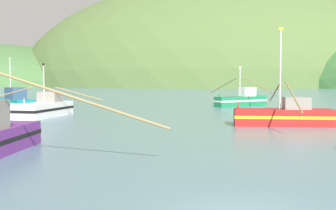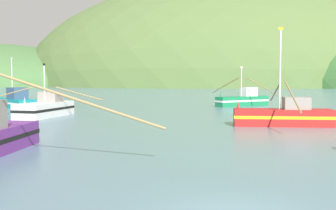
{
  "view_description": "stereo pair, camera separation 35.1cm",
  "coord_description": "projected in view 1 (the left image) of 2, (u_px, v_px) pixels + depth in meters",
  "views": [
    {
      "loc": [
        -2.74,
        -11.42,
        3.83
      ],
      "look_at": [
        -0.48,
        26.51,
        1.4
      ],
      "focal_mm": 46.0,
      "sensor_mm": 36.0,
      "label": 1
    },
    {
      "loc": [
        -2.39,
        -11.44,
        3.83
      ],
      "look_at": [
        -0.48,
        26.51,
        1.4
      ],
      "focal_mm": 46.0,
      "sensor_mm": 36.0,
      "label": 2
    }
  ],
  "objects": [
    {
      "name": "hill_far_right",
      "position": [
        216.0,
        85.0,
        224.93
      ],
      "size": [
        197.86,
        158.29,
        102.3
      ],
      "primitive_type": "ellipsoid",
      "color": "#516B38",
      "rests_on": "ground"
    },
    {
      "name": "fishing_boat_teal",
      "position": [
        12.0,
        101.0,
        54.82
      ],
      "size": [
        7.35,
        8.09,
        6.39
      ],
      "rotation": [
        0.0,
        0.0,
        2.27
      ],
      "color": "#147F84",
      "rests_on": "ground"
    },
    {
      "name": "fishing_boat_red",
      "position": [
        284.0,
        115.0,
        34.07
      ],
      "size": [
        7.92,
        14.06,
        7.76
      ],
      "rotation": [
        0.0,
        0.0,
        2.99
      ],
      "color": "red",
      "rests_on": "ground"
    },
    {
      "name": "fishing_boat_white",
      "position": [
        45.0,
        108.0,
        42.07
      ],
      "size": [
        11.68,
        8.16,
        5.21
      ],
      "rotation": [
        0.0,
        0.0,
        4.42
      ],
      "color": "white",
      "rests_on": "ground"
    },
    {
      "name": "fishing_boat_green",
      "position": [
        242.0,
        100.0,
        58.07
      ],
      "size": [
        7.86,
        11.8,
        5.3
      ],
      "rotation": [
        0.0,
        0.0,
        3.64
      ],
      "color": "#197A47",
      "rests_on": "ground"
    }
  ]
}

